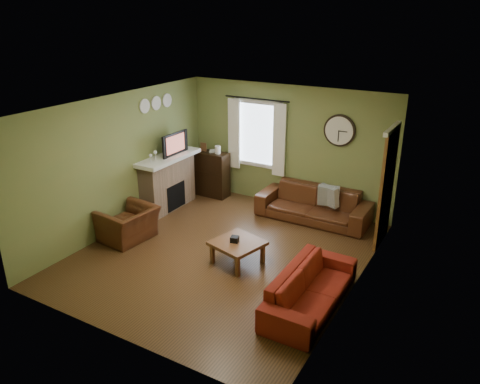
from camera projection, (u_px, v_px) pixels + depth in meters
The scene contains 31 objects.
floor at pixel (224, 254), 8.24m from camera, with size 4.60×5.20×0.00m, color #4C3018.
ceiling at pixel (222, 107), 7.28m from camera, with size 4.60×5.20×0.00m, color white.
wall_left at pixel (119, 163), 8.83m from camera, with size 0.00×5.20×2.60m, color olive.
wall_right at pixel (359, 213), 6.69m from camera, with size 0.00×5.20×2.60m, color olive.
wall_back at pixel (288, 147), 9.86m from camera, with size 4.60×0.00×2.60m, color olive.
wall_front at pixel (110, 250), 5.66m from camera, with size 4.60×0.00×2.60m, color olive.
fireplace at pixel (168, 184), 9.94m from camera, with size 0.40×1.40×1.10m, color tan.
firebox at pixel (176, 196), 9.94m from camera, with size 0.04×0.60×0.55m, color black.
mantel at pixel (168, 157), 9.71m from camera, with size 0.58×1.60×0.08m, color white.
tv at pixel (172, 146), 9.74m from camera, with size 0.60×0.08×0.35m, color black.
tv_screen at pixel (175, 144), 9.68m from camera, with size 0.02×0.62×0.36m, color #994C3F.
medallion_left at pixel (145, 106), 9.11m from camera, with size 0.28×0.28×0.03m, color white.
medallion_mid at pixel (156, 103), 9.40m from camera, with size 0.28×0.28×0.03m, color white.
medallion_right at pixel (167, 100), 9.68m from camera, with size 0.28×0.28×0.03m, color white.
window_pane at pixel (258, 134), 10.09m from camera, with size 1.00×0.02×1.30m, color silver, non-canonical shape.
curtain_rod at pixel (256, 99), 9.73m from camera, with size 0.03×0.03×1.50m, color black.
curtain_left at pixel (234, 134), 10.28m from camera, with size 0.28×0.04×1.55m, color white.
curtain_right at pixel (279, 141), 9.77m from camera, with size 0.28×0.04×1.55m, color white.
wall_clock at pixel (339, 131), 9.12m from camera, with size 0.64×0.06×0.64m, color white, non-canonical shape.
door at pixel (387, 188), 8.29m from camera, with size 0.05×0.90×2.10m, color brown.
bookshelf at pixel (210, 174), 10.65m from camera, with size 0.86×0.37×1.03m, color black, non-canonical shape.
book at pixel (209, 154), 10.53m from camera, with size 0.18×0.25×0.02m, color brown.
sofa_brown at pixel (313, 204), 9.46m from camera, with size 2.26×0.88×0.66m, color #482312.
pillow_left at pixel (329, 196), 9.30m from camera, with size 0.42×0.12×0.42m, color gray.
pillow_right at pixel (328, 196), 9.31m from camera, with size 0.42×0.13×0.42m, color gray.
sofa_red at pixel (311, 288), 6.70m from camera, with size 1.97×0.77×0.58m, color maroon.
armchair at pixel (128, 224), 8.64m from camera, with size 0.96×0.84×0.62m, color #482312.
coffee_table at pixel (238, 252), 7.87m from camera, with size 0.75×0.75×0.40m, color brown, non-canonical shape.
tissue_box at pixel (235, 242), 7.79m from camera, with size 0.13×0.13×0.10m, color black.
wine_glass_a at pixel (151, 158), 9.21m from camera, with size 0.06×0.06×0.18m, color white, non-canonical shape.
wine_glass_b at pixel (156, 156), 9.32m from camera, with size 0.07×0.07×0.21m, color white, non-canonical shape.
Camera 1 is at (3.87, -6.15, 4.03)m, focal length 35.00 mm.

